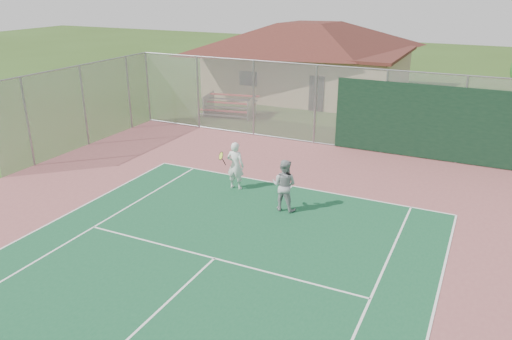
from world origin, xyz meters
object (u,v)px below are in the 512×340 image
(clubhouse, at_px, (309,52))
(bleachers, at_px, (229,105))
(player_white_front, at_px, (235,166))
(player_grey_back, at_px, (284,186))

(clubhouse, distance_m, bleachers, 7.28)
(player_white_front, bearing_deg, clubhouse, -82.24)
(player_white_front, xyz_separation_m, player_grey_back, (2.19, -0.87, -0.02))
(bleachers, bearing_deg, player_white_front, -70.94)
(bleachers, height_order, player_grey_back, player_grey_back)
(bleachers, height_order, player_white_front, player_white_front)
(player_white_front, bearing_deg, player_grey_back, 154.96)
(clubhouse, height_order, player_grey_back, clubhouse)
(player_grey_back, bearing_deg, bleachers, -53.91)
(player_white_front, bearing_deg, bleachers, -63.66)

